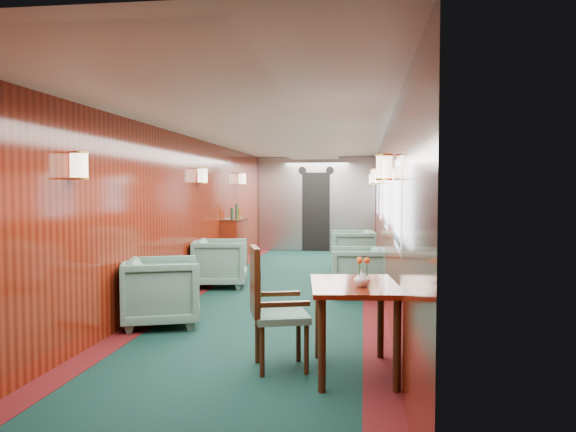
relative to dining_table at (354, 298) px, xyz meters
The scene contains 12 objects.
room 3.89m from the dining_table, 107.39° to the left, with size 12.00×12.10×2.40m.
bulkhead 9.58m from the dining_table, 96.75° to the left, with size 2.98×0.17×2.39m.
windows_right 3.94m from the dining_table, 84.58° to the left, with size 0.02×8.60×0.80m.
wall_sconces 4.45m from the dining_table, 105.14° to the left, with size 2.97×7.97×0.25m.
dining_table is the anchor object (origin of this frame).
side_chair 0.74m from the dining_table, behind, with size 0.59×0.61×1.08m.
credenza 6.58m from the dining_table, 111.99° to the left, with size 0.35×1.11×1.27m.
flower_vase 0.26m from the dining_table, 67.49° to the right, with size 0.13×0.13×0.14m, color silver.
armchair_left_near 2.67m from the dining_table, 147.65° to the left, with size 0.84×0.87×0.79m, color #225048.
armchair_left_far 4.59m from the dining_table, 118.89° to the left, with size 0.83×0.85×0.78m, color #225048.
armchair_right_near 3.52m from the dining_table, 90.12° to the left, with size 0.78×0.80×0.73m, color #225048.
armchair_right_far 6.28m from the dining_table, 91.18° to the left, with size 0.83×0.85×0.77m, color #225048.
Camera 1 is at (1.20, -8.37, 1.59)m, focal length 35.00 mm.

